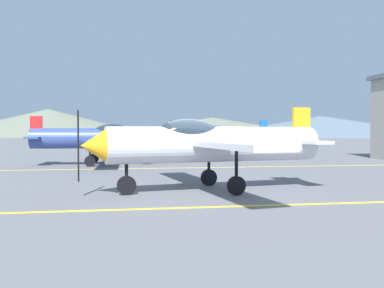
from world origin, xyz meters
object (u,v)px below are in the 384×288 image
(airplane_near, at_px, (207,143))
(car_sedan, at_px, (188,142))
(airplane_mid, at_px, (101,138))
(airplane_far, at_px, (223,136))

(airplane_near, distance_m, car_sedan, 28.11)
(airplane_mid, xyz_separation_m, airplane_far, (8.81, 6.70, 0.00))
(car_sedan, bearing_deg, airplane_near, -97.28)
(airplane_mid, relative_size, airplane_far, 1.00)
(airplane_mid, distance_m, airplane_far, 11.07)
(car_sedan, bearing_deg, airplane_mid, -114.43)
(airplane_near, height_order, airplane_far, same)
(airplane_near, bearing_deg, airplane_far, 75.02)
(airplane_far, bearing_deg, airplane_mid, -142.72)
(airplane_near, xyz_separation_m, car_sedan, (3.56, 27.88, -0.72))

